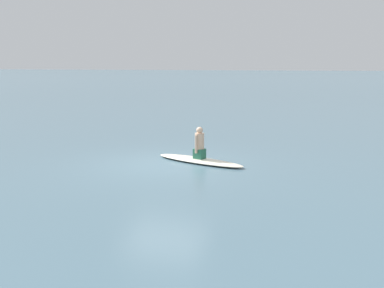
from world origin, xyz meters
name	(u,v)px	position (x,y,z in m)	size (l,w,h in m)	color
ground_plane	(164,165)	(0.00, 0.00, 0.00)	(400.00, 400.00, 0.00)	slate
surfboard	(199,160)	(-0.63, 0.92, 0.06)	(3.10, 0.73, 0.12)	silver
person_paddler	(200,144)	(-0.63, 0.92, 0.56)	(0.42, 0.39, 0.97)	#26664C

